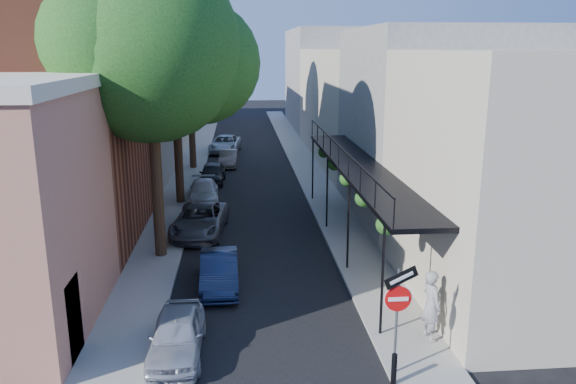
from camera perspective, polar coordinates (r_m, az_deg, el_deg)
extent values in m
cube|color=black|center=(42.09, -4.11, 3.30)|extent=(6.00, 64.00, 0.01)
cube|color=gray|center=(42.21, -9.55, 3.25)|extent=(2.00, 64.00, 0.12)
cube|color=gray|center=(42.32, 1.32, 3.48)|extent=(2.00, 64.00, 0.12)
cube|color=beige|center=(16.03, -21.02, -11.93)|extent=(0.10, 1.20, 2.20)
cube|color=brown|center=(27.07, -25.61, 8.64)|extent=(10.00, 12.00, 12.00)
cube|color=gray|center=(25.69, -15.35, 13.77)|extent=(0.06, 7.00, 4.00)
cube|color=#9C9993|center=(38.40, -17.82, 8.38)|extent=(8.00, 12.00, 9.00)
cube|color=#BBAE9A|center=(52.08, -14.54, 10.55)|extent=(8.00, 16.00, 10.00)
cube|color=#B2775B|center=(65.97, -12.54, 10.50)|extent=(8.00, 12.00, 8.00)
cube|color=#BBAE9A|center=(19.78, 24.20, 1.29)|extent=(8.00, 9.00, 8.00)
cube|color=#9C9993|center=(28.23, 15.03, 6.66)|extent=(8.00, 10.00, 9.00)
cube|color=#BBAE9A|center=(42.60, 8.13, 8.77)|extent=(8.00, 20.00, 8.00)
cube|color=#9C9993|center=(60.16, 4.26, 11.41)|extent=(8.00, 16.00, 10.00)
cube|color=black|center=(22.31, 7.55, 2.48)|extent=(2.00, 16.00, 0.15)
cube|color=black|center=(21.96, 5.20, 4.70)|extent=(0.05, 16.00, 0.05)
cylinder|color=black|center=(16.09, 9.58, -8.64)|extent=(0.08, 0.08, 3.40)
cylinder|color=black|center=(30.22, 2.53, 2.44)|extent=(0.08, 0.08, 3.40)
sphere|color=#134112|center=(16.64, 9.91, -3.32)|extent=(0.60, 0.60, 0.60)
sphere|color=#134112|center=(22.29, 6.01, 1.33)|extent=(0.60, 0.60, 0.60)
sphere|color=#134112|center=(28.08, 3.70, 4.08)|extent=(0.60, 0.60, 0.60)
cylinder|color=#595B60|center=(14.46, 10.94, -13.04)|extent=(0.07, 0.07, 2.90)
cylinder|color=red|center=(14.12, 11.12, -10.59)|extent=(0.66, 0.04, 0.66)
cube|color=white|center=(14.09, 11.15, -10.64)|extent=(0.50, 0.02, 0.10)
cylinder|color=white|center=(14.14, 11.10, -10.56)|extent=(0.70, 0.02, 0.70)
cube|color=black|center=(13.90, 11.44, -8.53)|extent=(0.89, 0.15, 0.58)
cube|color=white|center=(13.88, 11.48, -8.58)|extent=(0.60, 0.10, 0.31)
cylinder|color=black|center=(14.46, 10.72, -17.26)|extent=(0.14, 0.14, 0.80)
cylinder|color=#352415|center=(22.02, -13.24, 2.07)|extent=(0.44, 0.44, 7.00)
sphere|color=#134112|center=(21.54, -13.94, 13.89)|extent=(6.80, 6.80, 6.80)
sphere|color=#134112|center=(22.38, -9.06, 12.85)|extent=(4.76, 4.76, 4.76)
cylinder|color=#352415|center=(29.88, -11.11, 4.66)|extent=(0.44, 0.44, 6.30)
sphere|color=#134112|center=(29.49, -11.50, 12.44)|extent=(6.00, 6.00, 6.00)
sphere|color=#134112|center=(30.28, -8.39, 11.66)|extent=(4.20, 4.20, 4.20)
cylinder|color=#352415|center=(38.69, -9.81, 7.66)|extent=(0.44, 0.44, 7.35)
sphere|color=#134112|center=(38.44, -10.12, 14.67)|extent=(7.00, 7.00, 7.00)
sphere|color=#134112|center=(39.38, -7.34, 14.03)|extent=(4.90, 4.90, 4.90)
imported|color=#989EA9|center=(15.81, -11.21, -14.05)|extent=(1.42, 3.49, 1.19)
imported|color=#121D3A|center=(19.67, -7.01, -7.99)|extent=(1.37, 3.68, 1.20)
imported|color=#4E4F54|center=(25.25, -8.94, -2.85)|extent=(2.60, 4.86, 1.30)
imported|color=silver|center=(30.67, -8.59, 0.07)|extent=(1.73, 3.92, 1.12)
imported|color=black|center=(34.74, -7.71, 1.89)|extent=(1.64, 3.72, 1.24)
imported|color=slate|center=(39.72, -6.08, 3.43)|extent=(1.35, 3.52, 1.14)
imported|color=#9AA6AE|center=(45.21, -6.39, 4.87)|extent=(2.72, 4.98, 1.32)
imported|color=gray|center=(16.36, 14.35, -11.08)|extent=(0.64, 0.83, 2.03)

